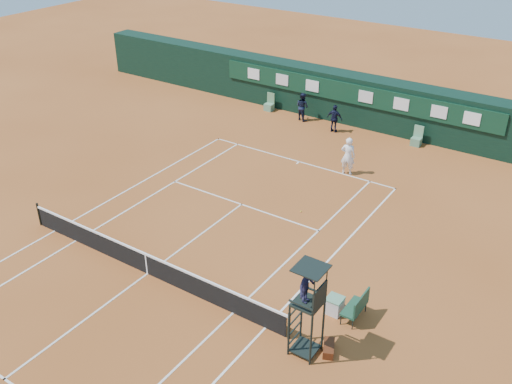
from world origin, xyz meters
TOP-DOWN VIEW (x-y plane):
  - ground at (0.00, 0.00)m, footprint 90.00×90.00m
  - court_lines at (0.00, 0.00)m, footprint 11.05×23.85m
  - tennis_net at (0.00, 0.00)m, footprint 12.90×0.10m
  - back_wall at (0.00, 18.74)m, footprint 40.00×1.65m
  - linesman_chair_left at (-5.50, 17.48)m, footprint 0.55×0.50m
  - linesman_chair_right at (4.50, 17.48)m, footprint 0.55×0.50m
  - umpire_chair at (7.15, -0.23)m, footprint 0.96×0.95m
  - player_bench at (7.88, 2.13)m, footprint 0.55×1.20m
  - tennis_bag at (7.80, 0.20)m, footprint 0.62×0.86m
  - cooler at (7.08, 2.02)m, footprint 0.57×0.57m
  - tennis_ball at (2.68, 7.36)m, footprint 0.07×0.07m
  - player at (2.74, 12.04)m, footprint 0.83×0.63m
  - ball_kid_left at (-2.88, 17.22)m, footprint 1.02×0.88m
  - ball_kid_right at (-0.32, 16.62)m, footprint 1.01×0.45m

SIDE VIEW (x-z plane):
  - ground at x=0.00m, z-range 0.00..0.00m
  - court_lines at x=0.00m, z-range 0.00..0.01m
  - tennis_ball at x=2.68m, z-range 0.00..0.07m
  - tennis_bag at x=7.80m, z-range 0.00..0.29m
  - linesman_chair_left at x=-5.50m, z-range -0.26..0.89m
  - linesman_chair_right at x=4.50m, z-range -0.26..0.89m
  - cooler at x=7.08m, z-range 0.00..0.65m
  - tennis_net at x=0.00m, z-range -0.04..1.06m
  - player_bench at x=7.88m, z-range 0.05..1.15m
  - ball_kid_right at x=-0.32m, z-range 0.00..1.70m
  - ball_kid_left at x=-2.88m, z-range 0.00..1.78m
  - player at x=2.74m, z-range 0.00..2.03m
  - back_wall at x=0.00m, z-range 0.01..3.01m
  - umpire_chair at x=7.15m, z-range 0.75..4.17m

